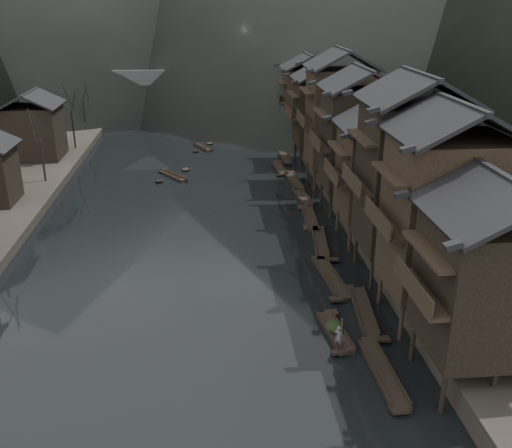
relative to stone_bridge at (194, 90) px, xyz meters
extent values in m
plane|color=black|center=(0.00, -72.00, -5.11)|extent=(300.00, 300.00, 0.00)
cube|color=#2D2823|center=(35.00, -32.00, -4.21)|extent=(40.00, 200.00, 1.80)
cylinder|color=black|center=(14.20, -82.40, -3.81)|extent=(0.30, 0.30, 2.90)
cylinder|color=black|center=(14.20, -77.60, -3.81)|extent=(0.30, 0.30, 2.90)
cylinder|color=black|center=(16.95, -82.40, -3.81)|extent=(0.30, 0.30, 2.90)
cylinder|color=black|center=(16.95, -77.60, -3.81)|extent=(0.30, 0.30, 2.90)
cube|color=black|center=(17.30, -80.00, 1.29)|extent=(7.00, 6.00, 7.60)
cube|color=black|center=(13.30, -80.00, 0.91)|extent=(1.20, 5.70, 0.25)
cylinder|color=black|center=(14.20, -75.40, -3.81)|extent=(0.30, 0.30, 2.90)
cylinder|color=black|center=(14.20, -70.60, -3.81)|extent=(0.30, 0.30, 2.90)
cylinder|color=black|center=(16.95, -75.40, -3.81)|extent=(0.30, 0.30, 2.90)
cylinder|color=black|center=(16.95, -70.60, -3.81)|extent=(0.30, 0.30, 2.90)
cube|color=black|center=(17.30, -73.00, 2.64)|extent=(7.00, 6.00, 10.30)
cube|color=black|center=(13.30, -73.00, 2.13)|extent=(1.20, 5.70, 0.25)
cylinder|color=black|center=(14.20, -68.40, -3.81)|extent=(0.30, 0.30, 2.90)
cylinder|color=black|center=(14.20, -63.60, -3.81)|extent=(0.30, 0.30, 2.90)
cylinder|color=black|center=(16.95, -68.40, -3.81)|extent=(0.30, 0.30, 2.90)
cylinder|color=black|center=(16.95, -63.60, -3.81)|extent=(0.30, 0.30, 2.90)
cube|color=black|center=(17.30, -66.00, 3.07)|extent=(7.00, 6.00, 11.16)
cube|color=black|center=(13.30, -66.00, 2.51)|extent=(1.20, 5.70, 0.25)
cylinder|color=black|center=(14.20, -61.40, -3.81)|extent=(0.30, 0.30, 2.90)
cylinder|color=black|center=(14.20, -56.60, -3.81)|extent=(0.30, 0.30, 2.90)
cylinder|color=black|center=(16.95, -61.40, -3.81)|extent=(0.30, 0.30, 2.90)
cylinder|color=black|center=(16.95, -56.60, -3.81)|extent=(0.30, 0.30, 2.90)
cube|color=black|center=(17.30, -59.00, 1.40)|extent=(7.00, 6.00, 7.82)
cube|color=black|center=(13.30, -59.00, 1.01)|extent=(1.20, 5.70, 0.25)
cylinder|color=black|center=(14.20, -53.40, -3.81)|extent=(0.30, 0.30, 2.90)
cylinder|color=black|center=(14.20, -48.60, -3.81)|extent=(0.30, 0.30, 2.90)
cylinder|color=black|center=(16.95, -53.40, -3.81)|extent=(0.30, 0.30, 2.90)
cylinder|color=black|center=(16.95, -48.60, -3.81)|extent=(0.30, 0.30, 2.90)
cube|color=black|center=(17.30, -51.00, 2.43)|extent=(7.00, 6.00, 9.87)
cube|color=black|center=(13.30, -51.00, 1.93)|extent=(1.20, 5.70, 0.25)
cylinder|color=black|center=(14.20, -44.40, -3.81)|extent=(0.30, 0.30, 2.90)
cylinder|color=black|center=(14.20, -39.60, -3.81)|extent=(0.30, 0.30, 2.90)
cylinder|color=black|center=(16.95, -44.40, -3.81)|extent=(0.30, 0.30, 2.90)
cylinder|color=black|center=(16.95, -39.60, -3.81)|extent=(0.30, 0.30, 2.90)
cube|color=black|center=(17.30, -42.00, 2.93)|extent=(7.00, 6.00, 10.87)
cube|color=black|center=(13.30, -42.00, 2.38)|extent=(1.20, 5.70, 0.25)
cylinder|color=black|center=(14.20, -34.40, -3.81)|extent=(0.30, 0.30, 2.90)
cylinder|color=black|center=(14.20, -29.60, -3.81)|extent=(0.30, 0.30, 2.90)
cylinder|color=black|center=(16.95, -34.40, -3.81)|extent=(0.30, 0.30, 2.90)
cylinder|color=black|center=(16.95, -29.60, -3.81)|extent=(0.30, 0.30, 2.90)
cube|color=black|center=(17.30, -32.00, 1.66)|extent=(7.00, 6.00, 8.34)
cube|color=black|center=(13.30, -32.00, 1.24)|extent=(1.20, 5.70, 0.25)
cylinder|color=black|center=(14.20, -22.40, -3.81)|extent=(0.30, 0.30, 2.90)
cylinder|color=black|center=(14.20, -17.60, -3.81)|extent=(0.30, 0.30, 2.90)
cylinder|color=black|center=(16.95, -22.40, -3.81)|extent=(0.30, 0.30, 2.90)
cylinder|color=black|center=(16.95, -17.60, -3.81)|extent=(0.30, 0.30, 2.90)
cube|color=black|center=(17.30, -20.00, 1.65)|extent=(7.00, 6.00, 8.33)
cube|color=black|center=(13.30, -20.00, 1.24)|extent=(1.20, 5.70, 0.25)
cube|color=black|center=(-20.50, -30.00, -0.51)|extent=(6.50, 6.50, 6.80)
cylinder|color=black|center=(-17.00, -40.80, -1.45)|extent=(0.24, 0.24, 4.92)
cylinder|color=black|center=(-17.00, -25.26, -1.25)|extent=(0.24, 0.24, 5.32)
cylinder|color=black|center=(-17.00, -12.22, -1.63)|extent=(0.24, 0.24, 4.56)
cube|color=black|center=(11.96, -79.05, -4.96)|extent=(1.31, 6.81, 0.30)
cube|color=black|center=(11.96, -79.05, -4.78)|extent=(1.36, 6.68, 0.10)
cube|color=black|center=(12.06, -75.80, -4.82)|extent=(0.96, 0.86, 0.35)
cube|color=black|center=(11.86, -82.31, -4.82)|extent=(0.96, 0.86, 0.35)
cube|color=black|center=(12.67, -72.08, -4.96)|extent=(1.78, 7.27, 0.30)
cube|color=black|center=(12.67, -72.08, -4.78)|extent=(1.82, 7.13, 0.10)
cube|color=black|center=(12.34, -68.64, -4.82)|extent=(1.02, 0.97, 0.36)
cube|color=black|center=(13.00, -75.52, -4.82)|extent=(1.02, 0.97, 0.36)
cube|color=black|center=(11.43, -66.44, -4.96)|extent=(1.76, 7.71, 0.30)
cube|color=black|center=(11.43, -66.44, -4.78)|extent=(1.80, 7.56, 0.10)
cube|color=black|center=(11.75, -62.79, -4.82)|extent=(1.01, 1.01, 0.37)
cube|color=black|center=(11.12, -70.10, -4.82)|extent=(1.01, 1.01, 0.37)
cube|color=black|center=(11.94, -59.68, -4.96)|extent=(1.97, 7.75, 0.30)
cube|color=black|center=(11.94, -59.68, -4.78)|extent=(2.01, 7.61, 0.10)
cube|color=black|center=(11.52, -56.02, -4.82)|extent=(1.04, 1.04, 0.37)
cube|color=black|center=(12.36, -63.34, -4.82)|extent=(1.04, 1.04, 0.37)
cube|color=black|center=(12.06, -53.76, -4.96)|extent=(1.55, 7.02, 0.30)
cube|color=black|center=(12.06, -53.76, -4.78)|extent=(1.59, 6.88, 0.10)
cube|color=black|center=(11.84, -50.43, -4.82)|extent=(0.99, 0.91, 0.35)
cube|color=black|center=(12.27, -57.10, -4.82)|extent=(0.99, 0.91, 0.35)
cube|color=black|center=(12.38, -47.06, -4.96)|extent=(1.57, 5.95, 0.30)
cube|color=black|center=(12.38, -47.06, -4.78)|extent=(1.62, 5.84, 0.10)
cube|color=black|center=(12.61, -44.24, -4.82)|extent=(0.99, 0.80, 0.32)
cube|color=black|center=(12.15, -49.87, -4.82)|extent=(0.99, 0.80, 0.32)
cube|color=black|center=(12.33, -41.09, -4.96)|extent=(1.45, 7.08, 0.30)
cube|color=black|center=(12.33, -41.09, -4.78)|extent=(1.50, 6.94, 0.10)
cube|color=black|center=(12.50, -37.72, -4.82)|extent=(0.98, 0.91, 0.35)
cube|color=black|center=(12.16, -44.46, -4.82)|extent=(0.98, 0.91, 0.35)
cube|color=black|center=(11.28, -35.42, -4.96)|extent=(1.55, 6.23, 0.30)
cube|color=black|center=(11.28, -35.42, -4.78)|extent=(1.59, 6.11, 0.10)
cube|color=black|center=(11.50, -32.47, -4.82)|extent=(0.99, 0.83, 0.33)
cube|color=black|center=(11.07, -38.37, -4.82)|extent=(0.99, 0.83, 0.33)
cube|color=black|center=(12.68, -30.62, -4.96)|extent=(1.21, 6.07, 0.30)
cube|color=black|center=(12.68, -30.62, -4.78)|extent=(1.26, 5.95, 0.10)
cube|color=black|center=(12.63, -27.72, -4.82)|extent=(0.95, 0.76, 0.33)
cube|color=black|center=(12.74, -33.52, -4.82)|extent=(0.95, 0.76, 0.33)
cube|color=black|center=(-2.39, -37.34, -4.96)|extent=(4.02, 5.36, 0.30)
cube|color=black|center=(-2.39, -37.34, -4.78)|extent=(4.00, 5.29, 0.10)
cube|color=black|center=(-0.86, -35.04, -4.82)|extent=(1.10, 1.07, 0.32)
cube|color=black|center=(-3.92, -39.65, -4.82)|extent=(1.10, 1.07, 0.32)
cube|color=black|center=(1.40, -23.38, -4.96)|extent=(3.01, 4.93, 0.30)
cube|color=black|center=(1.40, -23.38, -4.78)|extent=(3.01, 4.86, 0.10)
cube|color=black|center=(2.41, -21.22, -4.82)|extent=(1.03, 0.92, 0.30)
cube|color=black|center=(0.39, -25.54, -4.82)|extent=(1.03, 0.92, 0.30)
cube|color=#4C4C4F|center=(0.00, 0.00, 2.09)|extent=(40.00, 6.00, 1.60)
cube|color=#4C4C4F|center=(0.00, -2.70, 3.39)|extent=(40.00, 0.50, 1.00)
cube|color=#4C4C4F|center=(0.00, 2.70, 3.39)|extent=(40.00, 0.50, 1.00)
cube|color=#4C4C4F|center=(-14.00, 0.00, -1.91)|extent=(3.20, 6.00, 6.40)
cube|color=#4C4C4F|center=(-4.50, 0.00, -1.91)|extent=(3.20, 6.00, 6.40)
cube|color=#4C4C4F|center=(4.50, 0.00, -1.91)|extent=(3.20, 6.00, 6.40)
cube|color=#4C4C4F|center=(14.00, 0.00, -1.91)|extent=(3.20, 6.00, 6.40)
cube|color=black|center=(10.09, -74.40, -4.96)|extent=(1.62, 5.03, 0.30)
cube|color=black|center=(10.09, -74.40, -4.78)|extent=(1.67, 4.94, 0.10)
cube|color=black|center=(10.36, -72.04, -4.82)|extent=(0.98, 0.72, 0.30)
cube|color=black|center=(9.82, -76.76, -4.82)|extent=(0.98, 0.72, 0.30)
ellipsoid|color=black|center=(10.12, -74.15, -4.32)|extent=(1.18, 1.55, 0.71)
imported|color=#5A5A5C|center=(9.88, -76.26, -3.87)|extent=(0.69, 0.67, 1.60)
cylinder|color=#8C7A51|center=(10.08, -76.26, -1.44)|extent=(0.66, 2.00, 3.26)
camera|label=1|loc=(2.02, -106.37, 15.85)|focal=40.00mm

